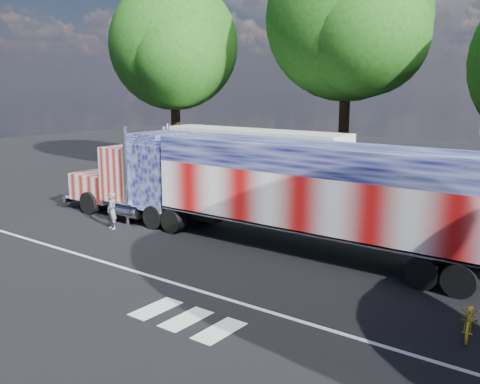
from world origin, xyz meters
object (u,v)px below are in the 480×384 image
Objects in this scene: coach_bus at (251,158)px; tree_n_mid at (350,19)px; bicycle at (470,319)px; tree_nw_a at (175,46)px; semi_truck at (260,186)px; woman at (112,211)px.

tree_n_mid is (3.46, 5.99, 8.69)m from coach_bus.
tree_nw_a is at bearing 138.06° from bicycle.
semi_truck reaches higher than woman.
tree_n_mid reaches higher than bicycle.
tree_nw_a is (-16.09, 11.98, 6.93)m from semi_truck.
coach_bus is 11.86m from tree_nw_a.
woman is 20.37m from tree_n_mid.
woman is at bearing -160.47° from semi_truck.
tree_n_mid reaches higher than woman.
semi_truck reaches higher than bicycle.
semi_truck is at bearing -36.67° from tree_nw_a.
bicycle is at bearing -31.75° from tree_nw_a.
semi_truck is 12.42× the size of bicycle.
semi_truck reaches higher than coach_bus.
bicycle is (15.77, -1.35, -0.38)m from woman.
semi_truck is 11.79m from coach_bus.
coach_bus is 7.37× the size of bicycle.
tree_nw_a reaches higher than coach_bus.
tree_nw_a is (-25.30, 15.65, 8.83)m from bicycle.
tree_nw_a reaches higher than semi_truck.
woman is 15.83m from bicycle.
tree_nw_a is 12.88m from tree_n_mid.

